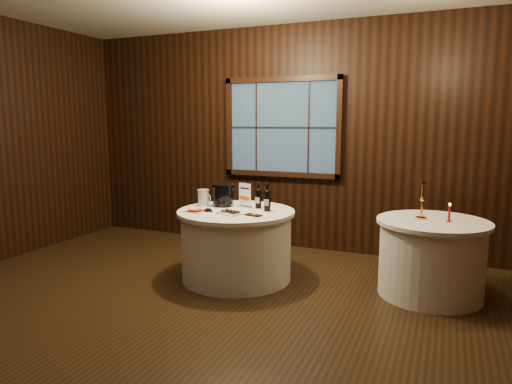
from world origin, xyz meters
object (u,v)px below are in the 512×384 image
at_px(side_table, 431,258).
at_px(chocolate_plate, 230,213).
at_px(port_bottle_left, 258,197).
at_px(red_candle, 449,215).
at_px(brass_candlestick, 422,205).
at_px(sign_stand, 245,199).
at_px(cracker_bowl, 195,209).
at_px(chocolate_box, 254,215).
at_px(port_bottle_right, 267,199).
at_px(grape_bunch, 209,210).
at_px(main_table, 236,244).
at_px(ice_bucket, 223,195).
at_px(glass_pitcher, 203,198).

xyz_separation_m(side_table, chocolate_plate, (-1.97, -0.51, 0.40)).
xyz_separation_m(port_bottle_left, red_candle, (1.96, 0.05, -0.05)).
bearing_deg(brass_candlestick, chocolate_plate, -164.38).
relative_size(sign_stand, cracker_bowl, 1.89).
height_order(sign_stand, port_bottle_left, port_bottle_left).
distance_m(chocolate_box, cracker_bowl, 0.68).
relative_size(side_table, chocolate_box, 6.34).
height_order(port_bottle_right, red_candle, port_bottle_right).
xyz_separation_m(port_bottle_right, red_candle, (1.81, 0.17, -0.06)).
relative_size(grape_bunch, brass_candlestick, 0.41).
height_order(port_bottle_left, port_bottle_right, port_bottle_right).
bearing_deg(cracker_bowl, port_bottle_left, 37.04).
bearing_deg(grape_bunch, port_bottle_left, 43.66).
relative_size(main_table, grape_bunch, 8.04).
bearing_deg(port_bottle_right, cracker_bowl, -162.78).
bearing_deg(side_table, brass_candlestick, 174.12).
distance_m(port_bottle_left, ice_bucket, 0.42).
xyz_separation_m(side_table, glass_pitcher, (-2.45, -0.21, 0.48)).
height_order(side_table, port_bottle_right, port_bottle_right).
height_order(side_table, ice_bucket, ice_bucket).
bearing_deg(port_bottle_right, sign_stand, 155.47).
bearing_deg(cracker_bowl, grape_bunch, 11.66).
bearing_deg(brass_candlestick, side_table, -5.88).
distance_m(side_table, glass_pitcher, 2.51).
height_order(port_bottle_left, red_candle, port_bottle_left).
height_order(chocolate_box, red_candle, red_candle).
height_order(cracker_bowl, brass_candlestick, brass_candlestick).
bearing_deg(sign_stand, brass_candlestick, 22.94).
bearing_deg(brass_candlestick, port_bottle_left, -176.45).
bearing_deg(port_bottle_right, port_bottle_left, 136.75).
relative_size(sign_stand, chocolate_box, 1.67).
bearing_deg(chocolate_plate, cracker_bowl, -178.30).
distance_m(sign_stand, brass_candlestick, 1.87).
xyz_separation_m(side_table, sign_stand, (-1.98, -0.11, 0.48)).
bearing_deg(brass_candlestick, cracker_bowl, -166.85).
relative_size(main_table, port_bottle_right, 4.09).
relative_size(side_table, cracker_bowl, 7.18).
bearing_deg(grape_bunch, ice_bucket, 91.11).
bearing_deg(sign_stand, grape_bunch, -105.16).
bearing_deg(main_table, ice_bucket, 145.52).
bearing_deg(brass_candlestick, ice_bucket, -176.09).
height_order(main_table, cracker_bowl, cracker_bowl).
relative_size(main_table, side_table, 1.19).
relative_size(chocolate_plate, glass_pitcher, 1.64).
distance_m(glass_pitcher, red_candle, 2.60).
distance_m(chocolate_box, glass_pitcher, 0.80).
height_order(port_bottle_right, ice_bucket, port_bottle_right).
xyz_separation_m(grape_bunch, cracker_bowl, (-0.15, -0.03, 0.00)).
height_order(port_bottle_left, chocolate_plate, port_bottle_left).
relative_size(chocolate_box, red_candle, 0.92).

